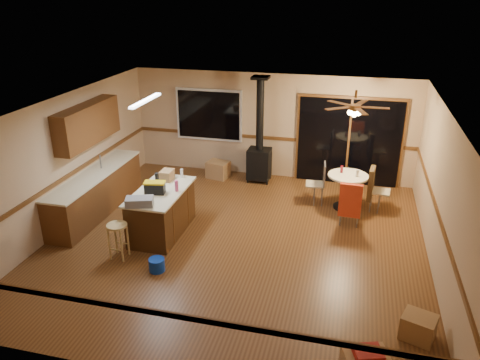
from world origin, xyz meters
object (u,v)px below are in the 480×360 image
(toolbox_black, at_px, (155,188))
(bar_stool, at_px, (119,241))
(chair_left, at_px, (320,179))
(chair_near, at_px, (350,200))
(wood_stove, at_px, (259,153))
(toolbox_grey, at_px, (139,202))
(chair_right, at_px, (372,184))
(kitchen_island, at_px, (162,212))
(box_under_window, at_px, (218,170))
(blue_bucket, at_px, (157,265))
(box_corner_b, at_px, (418,327))
(dining_table, at_px, (347,186))

(toolbox_black, height_order, bar_stool, toolbox_black)
(chair_left, height_order, chair_near, same)
(wood_stove, xyz_separation_m, toolbox_grey, (-1.39, -3.75, 0.25))
(chair_right, bearing_deg, wood_stove, 159.91)
(bar_stool, bearing_deg, chair_left, 44.12)
(chair_right, bearing_deg, kitchen_island, -152.57)
(chair_left, xyz_separation_m, box_under_window, (-2.62, 0.91, -0.38))
(chair_near, bearing_deg, chair_right, 65.74)
(chair_right, xyz_separation_m, box_under_window, (-3.74, 0.95, -0.39))
(chair_right, bearing_deg, box_under_window, 165.79)
(blue_bucket, bearing_deg, box_corner_b, -8.93)
(dining_table, height_order, box_under_window, dining_table)
(bar_stool, relative_size, dining_table, 0.77)
(chair_near, bearing_deg, dining_table, 95.74)
(kitchen_island, xyz_separation_m, toolbox_black, (-0.04, -0.14, 0.55))
(toolbox_black, bearing_deg, toolbox_grey, -95.41)
(wood_stove, distance_m, dining_table, 2.42)
(wood_stove, distance_m, toolbox_grey, 4.01)
(toolbox_grey, xyz_separation_m, blue_bucket, (0.53, -0.59, -0.86))
(wood_stove, xyz_separation_m, chair_near, (2.25, -1.94, -0.13))
(toolbox_black, bearing_deg, bar_stool, -110.81)
(box_under_window, bearing_deg, chair_right, -14.21)
(chair_near, distance_m, chair_right, 1.05)
(chair_left, bearing_deg, box_under_window, 160.93)
(toolbox_grey, bearing_deg, box_under_window, 84.76)
(kitchen_island, relative_size, box_corner_b, 3.84)
(bar_stool, bearing_deg, toolbox_black, 69.19)
(kitchen_island, xyz_separation_m, chair_left, (2.87, 2.11, 0.14))
(box_corner_b, bearing_deg, chair_left, 113.08)
(chair_left, bearing_deg, box_corner_b, -66.92)
(wood_stove, bearing_deg, blue_bucket, -101.30)
(kitchen_island, height_order, dining_table, kitchen_island)
(blue_bucket, xyz_separation_m, chair_near, (3.12, 2.41, 0.48))
(chair_near, bearing_deg, toolbox_black, -160.78)
(toolbox_grey, distance_m, blue_bucket, 1.17)
(toolbox_black, bearing_deg, chair_left, 37.65)
(kitchen_island, height_order, bar_stool, kitchen_island)
(dining_table, height_order, chair_left, chair_left)
(wood_stove, height_order, chair_near, wood_stove)
(bar_stool, distance_m, box_corner_b, 5.07)
(chair_right, bearing_deg, blue_bucket, -136.58)
(box_under_window, bearing_deg, wood_stove, 1.90)
(bar_stool, height_order, box_under_window, bar_stool)
(chair_left, xyz_separation_m, box_corner_b, (1.73, -4.06, -0.41))
(wood_stove, xyz_separation_m, bar_stool, (-1.69, -4.10, -0.40))
(box_under_window, height_order, box_corner_b, box_under_window)
(toolbox_grey, bearing_deg, blue_bucket, -48.54)
(bar_stool, height_order, box_corner_b, bar_stool)
(wood_stove, relative_size, box_under_window, 4.79)
(chair_near, distance_m, box_under_window, 3.83)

